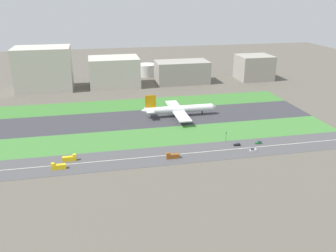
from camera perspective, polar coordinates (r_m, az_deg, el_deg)
name	(u,v)px	position (r m, az deg, el deg)	size (l,w,h in m)	color
ground_plane	(145,119)	(295.12, -3.75, 1.20)	(800.00, 800.00, 0.00)	#5B564C
runway	(145,119)	(295.11, -3.75, 1.21)	(280.00, 46.00, 0.10)	#38383D
grass_median_north	(138,104)	(333.70, -4.79, 3.51)	(280.00, 36.00, 0.10)	#3D7A33
grass_median_south	(153,137)	(257.26, -2.41, -1.78)	(280.00, 36.00, 0.10)	#427F38
highway	(161,156)	(228.47, -1.05, -4.80)	(280.00, 28.00, 0.10)	#4C4C4F
highway_centerline	(161,156)	(228.45, -1.05, -4.79)	(266.00, 0.50, 0.01)	silver
airliner	(178,109)	(298.16, 1.62, 2.71)	(65.00, 56.00, 19.70)	white
truck_0	(172,156)	(224.47, 0.71, -4.83)	(8.40, 2.50, 4.00)	brown
car_1	(253,150)	(241.62, 13.47, -3.70)	(4.40, 1.80, 2.00)	silver
car_0	(259,143)	(253.48, 14.33, -2.59)	(4.40, 1.80, 2.00)	#19662D
truck_1	(70,158)	(229.76, -15.49, -5.01)	(8.40, 2.50, 4.00)	yellow
truck_2	(58,166)	(221.37, -17.21, -6.22)	(8.40, 2.50, 4.00)	yellow
car_2	(237,144)	(247.22, 11.06, -2.92)	(4.40, 1.80, 2.00)	black
traffic_light	(226,136)	(250.79, 9.29, -1.62)	(0.36, 0.50, 7.20)	#4C4C51
terminal_building	(44,69)	(400.13, -19.34, 8.66)	(57.13, 38.79, 45.12)	beige
hangar_building	(114,72)	(398.75, -8.62, 8.57)	(53.65, 38.62, 31.92)	beige
office_tower	(182,72)	(410.93, 2.25, 8.65)	(59.56, 31.81, 24.89)	#9E998E
cargo_warehouse	(254,67)	(440.34, 13.65, 9.13)	(39.01, 34.05, 28.33)	#9E998E
fuel_tank_west	(123,71)	(445.29, -7.30, 8.79)	(18.34, 18.34, 14.86)	silver
fuel_tank_centre	(147,70)	(448.67, -3.46, 8.97)	(24.36, 24.36, 14.26)	silver
fuel_tank_east	(174,68)	(454.62, 0.89, 9.35)	(16.98, 16.98, 17.21)	silver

